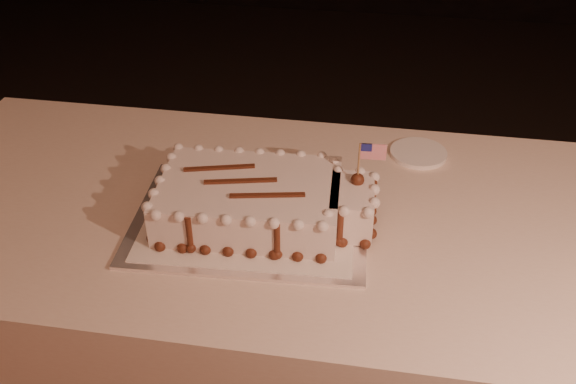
% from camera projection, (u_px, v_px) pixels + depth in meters
% --- Properties ---
extents(room_shell, '(6.10, 8.10, 2.90)m').
position_uv_depth(room_shell, '(569.00, 30.00, 0.49)').
color(room_shell, black).
rests_on(room_shell, ground).
extents(banquet_table, '(2.40, 0.80, 0.75)m').
position_uv_depth(banquet_table, '(416.00, 346.00, 1.56)').
color(banquet_table, beige).
rests_on(banquet_table, ground).
extents(cake_board, '(0.51, 0.39, 0.01)m').
position_uv_depth(cake_board, '(251.00, 219.00, 1.35)').
color(cake_board, white).
rests_on(cake_board, banquet_table).
extents(doily, '(0.45, 0.35, 0.00)m').
position_uv_depth(doily, '(251.00, 217.00, 1.35)').
color(doily, white).
rests_on(doily, cake_board).
extents(sheet_cake, '(0.47, 0.28, 0.18)m').
position_uv_depth(sheet_cake, '(262.00, 201.00, 1.32)').
color(sheet_cake, silver).
rests_on(sheet_cake, doily).
extents(side_plate, '(0.14, 0.14, 0.01)m').
position_uv_depth(side_plate, '(418.00, 153.00, 1.57)').
color(side_plate, white).
rests_on(side_plate, banquet_table).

